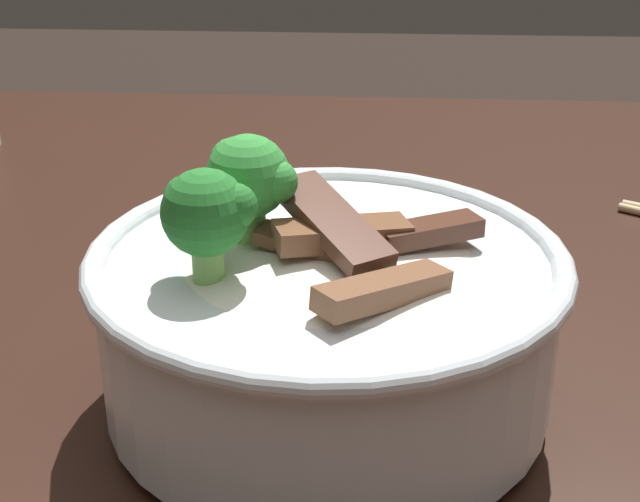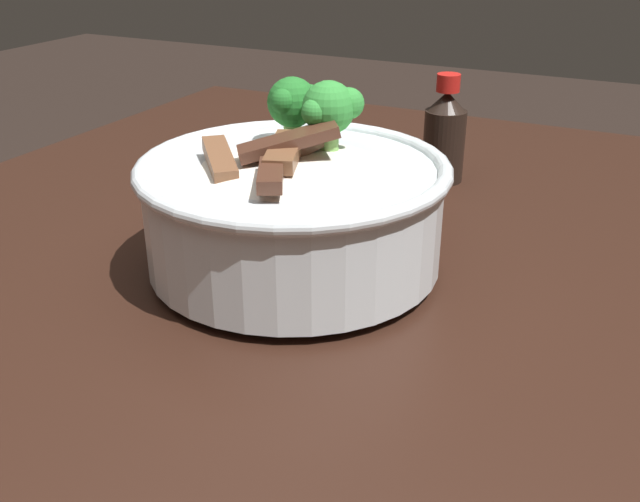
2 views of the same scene
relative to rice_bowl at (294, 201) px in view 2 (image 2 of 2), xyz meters
The scene contains 3 objects.
dining_table 0.18m from the rice_bowl, 56.23° to the left, with size 1.19×1.06×0.83m.
rice_bowl is the anchor object (origin of this frame).
soy_sauce_bottle 0.26m from the rice_bowl, behind, with size 0.04×0.04×0.11m.
Camera 2 is at (0.40, 0.16, 1.10)m, focal length 40.76 mm.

